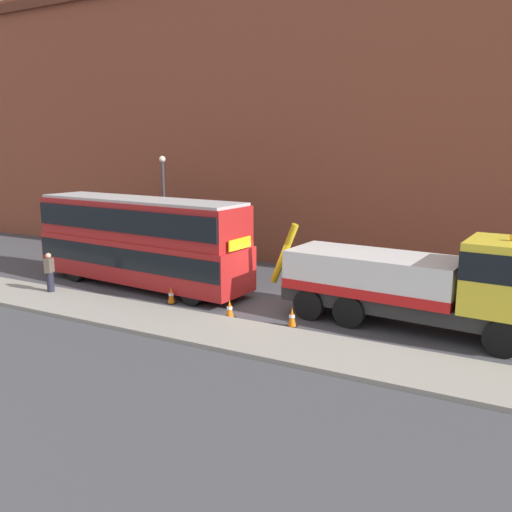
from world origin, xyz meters
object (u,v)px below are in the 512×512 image
at_px(street_lamp, 164,198).
at_px(traffic_cone_midway, 230,309).
at_px(traffic_cone_near_truck, 292,318).
at_px(double_decker_bus, 140,238).
at_px(traffic_cone_near_bus, 171,296).
at_px(pedestrian_onlooker, 50,273).
at_px(recovery_tow_truck, 422,281).

bearing_deg(street_lamp, traffic_cone_midway, -40.78).
bearing_deg(traffic_cone_near_truck, street_lamp, 146.62).
height_order(traffic_cone_near_truck, street_lamp, street_lamp).
xyz_separation_m(double_decker_bus, traffic_cone_midway, (5.99, -2.10, -1.89)).
bearing_deg(traffic_cone_near_bus, traffic_cone_midway, -8.80).
bearing_deg(pedestrian_onlooker, street_lamp, 74.57).
bearing_deg(street_lamp, recovery_tow_truck, -20.09).
height_order(recovery_tow_truck, pedestrian_onlooker, recovery_tow_truck).
distance_m(recovery_tow_truck, traffic_cone_near_truck, 4.69).
bearing_deg(double_decker_bus, traffic_cone_midway, -14.61).
bearing_deg(traffic_cone_near_bus, recovery_tow_truck, 9.38).
xyz_separation_m(recovery_tow_truck, traffic_cone_near_bus, (-9.61, -1.59, -1.42)).
xyz_separation_m(traffic_cone_midway, traffic_cone_near_truck, (2.47, 0.20, 0.00)).
xyz_separation_m(recovery_tow_truck, traffic_cone_midway, (-6.53, -2.06, -1.42)).
bearing_deg(traffic_cone_midway, recovery_tow_truck, 17.52).
xyz_separation_m(recovery_tow_truck, street_lamp, (-15.50, 5.67, 1.71)).
bearing_deg(traffic_cone_near_truck, traffic_cone_midway, -175.43).
bearing_deg(double_decker_bus, street_lamp, 122.63).
distance_m(recovery_tow_truck, street_lamp, 16.59).
bearing_deg(traffic_cone_near_bus, street_lamp, 129.07).
relative_size(pedestrian_onlooker, traffic_cone_midway, 2.38).
bearing_deg(traffic_cone_near_bus, double_decker_bus, 150.82).
height_order(recovery_tow_truck, traffic_cone_near_bus, recovery_tow_truck).
height_order(traffic_cone_near_bus, traffic_cone_midway, same).
bearing_deg(street_lamp, pedestrian_onlooker, -86.86).
distance_m(traffic_cone_near_bus, traffic_cone_midway, 3.11).
xyz_separation_m(traffic_cone_near_bus, traffic_cone_midway, (3.07, -0.48, 0.00)).
bearing_deg(traffic_cone_near_truck, double_decker_bus, 167.30).
relative_size(pedestrian_onlooker, traffic_cone_near_truck, 2.38).
bearing_deg(traffic_cone_near_truck, recovery_tow_truck, 24.65).
xyz_separation_m(recovery_tow_truck, pedestrian_onlooker, (-15.02, -2.99, -0.77)).
bearing_deg(traffic_cone_near_bus, traffic_cone_near_truck, -2.87).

